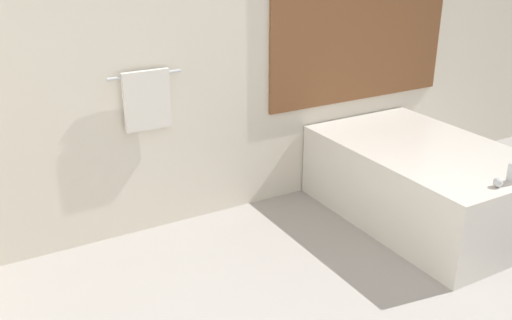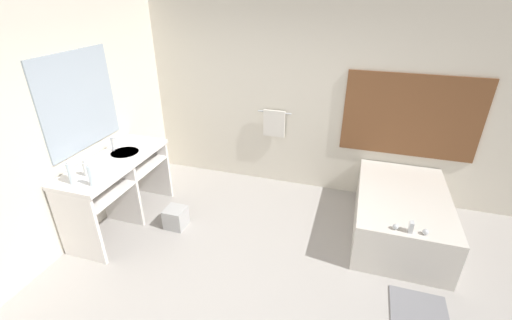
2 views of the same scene
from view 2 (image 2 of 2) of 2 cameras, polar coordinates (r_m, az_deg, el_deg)
ground_plane at (r=3.79m, az=-1.44°, el=-20.21°), size 16.00×16.00×0.00m
wall_back_with_blinds at (r=4.94m, az=7.40°, el=9.90°), size 7.40×0.13×2.70m
wall_left_with_mirror at (r=4.18m, az=-32.02°, el=2.83°), size 0.08×7.40×2.70m
vanity_counter at (r=4.58m, az=-21.95°, el=-2.58°), size 0.61×1.49×0.91m
sink_faucet at (r=4.68m, az=-22.81°, el=2.43°), size 0.09×0.04×0.18m
bathtub at (r=4.58m, az=22.95°, el=-8.04°), size 1.04×1.64×0.69m
water_bottle_1 at (r=3.93m, az=-25.78°, el=-2.35°), size 0.06×0.06×0.25m
water_bottle_2 at (r=4.06m, az=-28.48°, el=-1.97°), size 0.06×0.06×0.26m
water_bottle_3 at (r=4.16m, az=-28.51°, el=-1.55°), size 0.06×0.06×0.23m
soap_dispenser at (r=4.18m, az=-26.51°, el=-1.32°), size 0.06×0.06×0.19m
waste_bin at (r=4.56m, az=-13.21°, el=-9.31°), size 0.25×0.25×0.26m
bath_mat at (r=3.83m, az=25.66°, el=-22.77°), size 0.52×0.68×0.02m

